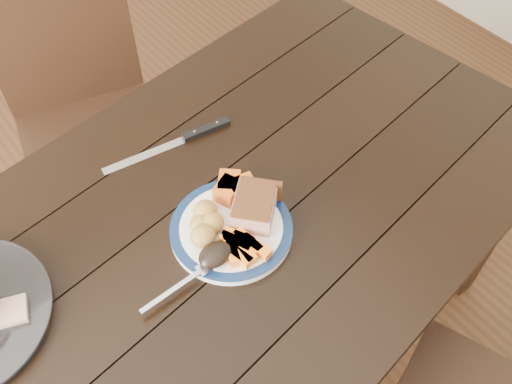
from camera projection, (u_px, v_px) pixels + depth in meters
ground at (232, 356)px, 1.80m from camera, size 4.00×4.00×0.00m
dining_table at (223, 243)px, 1.28m from camera, size 1.70×1.09×0.75m
chair_far at (84, 106)px, 1.74m from camera, size 0.52×0.52×0.93m
dinner_plate at (231, 230)px, 1.18m from camera, size 0.25×0.25×0.02m
plate_rim at (231, 227)px, 1.17m from camera, size 0.25×0.25×0.02m
pork_slice at (254, 207)px, 1.17m from camera, size 0.13×0.13×0.05m
roasted_potatoes at (205, 222)px, 1.15m from camera, size 0.09×0.09×0.05m
carrot_batons at (242, 246)px, 1.13m from camera, size 0.08×0.11×0.02m
pumpkin_wedges at (233, 188)px, 1.21m from camera, size 0.09×0.09×0.04m
dark_mushroom at (215, 255)px, 1.11m from camera, size 0.07×0.05×0.03m
fork at (186, 282)px, 1.09m from camera, size 0.18×0.03×0.00m
cut_slice at (8, 313)px, 1.05m from camera, size 0.09×0.08×0.02m
carving_knife at (191, 136)px, 1.35m from camera, size 0.32×0.07×0.01m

